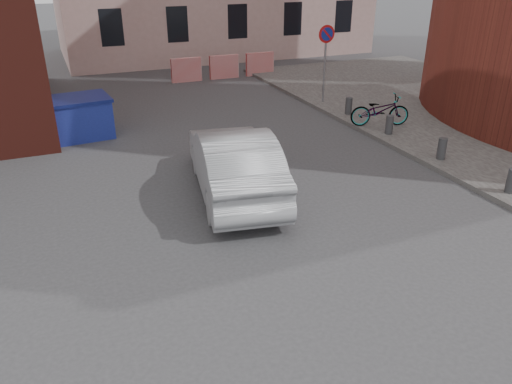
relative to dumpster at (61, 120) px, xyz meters
name	(u,v)px	position (x,y,z in m)	size (l,w,h in m)	color
ground	(290,290)	(2.87, -9.14, -0.60)	(120.00, 120.00, 0.00)	#38383A
no_parking_sign	(326,48)	(8.87, 0.34, 1.42)	(0.60, 0.09, 2.65)	gray
bollards	(442,149)	(8.87, -5.74, -0.20)	(0.22, 9.02, 0.55)	#3A3A3D
barriers	(224,67)	(7.07, 5.86, -0.10)	(4.70, 0.18, 1.00)	red
dumpster	(61,120)	(0.00, 0.00, 0.00)	(2.95, 1.72, 1.18)	navy
silver_car	(234,162)	(3.33, -5.36, 0.15)	(1.57, 4.51, 1.49)	#999CA0
bicycle	(380,110)	(9.07, -2.76, 0.00)	(0.63, 1.81, 0.95)	black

